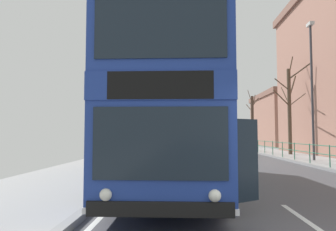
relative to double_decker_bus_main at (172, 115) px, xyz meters
The scene contains 6 objects.
double_decker_bus_main is the anchor object (origin of this frame).
pedestrian_railing_far_kerb 12.11m from the double_decker_bus_main, 53.59° to the left, with size 0.05×29.35×1.02m.
street_lamp_far_side 11.92m from the double_decker_bus_main, 45.37° to the left, with size 0.28×0.60×8.30m.
bare_tree_far_00 29.92m from the double_decker_bus_main, 72.21° to the left, with size 1.59×2.03×7.22m.
bare_tree_far_02 16.51m from the double_decker_bus_main, 57.87° to the left, with size 2.79×2.89×7.86m.
background_building_00 39.96m from the double_decker_bus_main, 65.03° to the left, with size 9.91×14.52×7.75m.
Camera 1 is at (-2.35, -3.89, 1.62)m, focal length 33.53 mm.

